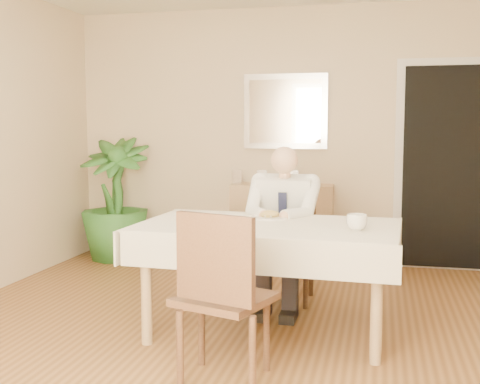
% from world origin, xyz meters
% --- Properties ---
extents(room, '(5.00, 5.02, 2.60)m').
position_xyz_m(room, '(0.00, 0.00, 1.30)').
color(room, brown).
rests_on(room, ground).
extents(doorway, '(0.96, 0.07, 2.10)m').
position_xyz_m(doorway, '(1.55, 2.46, 1.00)').
color(doorway, silver).
rests_on(doorway, ground).
extents(mirror, '(0.86, 0.04, 0.76)m').
position_xyz_m(mirror, '(-0.02, 2.47, 1.55)').
color(mirror, silver).
rests_on(mirror, room).
extents(dining_table, '(1.76, 1.09, 0.75)m').
position_xyz_m(dining_table, '(0.21, 0.24, 0.67)').
color(dining_table, olive).
rests_on(dining_table, ground).
extents(chair_far, '(0.47, 0.47, 0.91)m').
position_xyz_m(chair_far, '(0.21, 1.13, 0.51)').
color(chair_far, '#402818').
rests_on(chair_far, ground).
extents(chair_near, '(0.57, 0.58, 0.96)m').
position_xyz_m(chair_near, '(0.13, -0.65, 0.54)').
color(chair_near, '#402818').
rests_on(chair_near, ground).
extents(seated_man, '(0.48, 0.72, 1.24)m').
position_xyz_m(seated_man, '(0.21, 0.84, 0.69)').
color(seated_man, white).
rests_on(seated_man, ground).
extents(plate, '(0.26, 0.26, 0.02)m').
position_xyz_m(plate, '(0.18, 0.48, 0.76)').
color(plate, white).
rests_on(plate, dining_table).
extents(food, '(0.14, 0.14, 0.06)m').
position_xyz_m(food, '(0.18, 0.48, 0.78)').
color(food, olive).
rests_on(food, dining_table).
extents(knife, '(0.01, 0.13, 0.01)m').
position_xyz_m(knife, '(0.22, 0.42, 0.78)').
color(knife, silver).
rests_on(knife, dining_table).
extents(fork, '(0.01, 0.13, 0.01)m').
position_xyz_m(fork, '(0.14, 0.42, 0.78)').
color(fork, silver).
rests_on(fork, dining_table).
extents(coffee_mug, '(0.17, 0.17, 0.10)m').
position_xyz_m(coffee_mug, '(0.80, 0.13, 0.80)').
color(coffee_mug, white).
rests_on(coffee_mug, dining_table).
extents(sideboard, '(1.03, 0.39, 0.82)m').
position_xyz_m(sideboard, '(-0.02, 2.32, 0.41)').
color(sideboard, olive).
rests_on(sideboard, ground).
extents(photo_frame_left, '(0.10, 0.02, 0.14)m').
position_xyz_m(photo_frame_left, '(-0.50, 2.36, 0.89)').
color(photo_frame_left, silver).
rests_on(photo_frame_left, sideboard).
extents(photo_frame_center, '(0.10, 0.02, 0.14)m').
position_xyz_m(photo_frame_center, '(-0.24, 2.37, 0.89)').
color(photo_frame_center, silver).
rests_on(photo_frame_center, sideboard).
extents(photo_frame_right, '(0.10, 0.02, 0.14)m').
position_xyz_m(photo_frame_right, '(0.08, 2.39, 0.89)').
color(photo_frame_right, silver).
rests_on(photo_frame_right, sideboard).
extents(potted_palm, '(0.76, 0.76, 1.28)m').
position_xyz_m(potted_palm, '(-1.77, 2.15, 0.64)').
color(potted_palm, '#25561D').
rests_on(potted_palm, ground).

